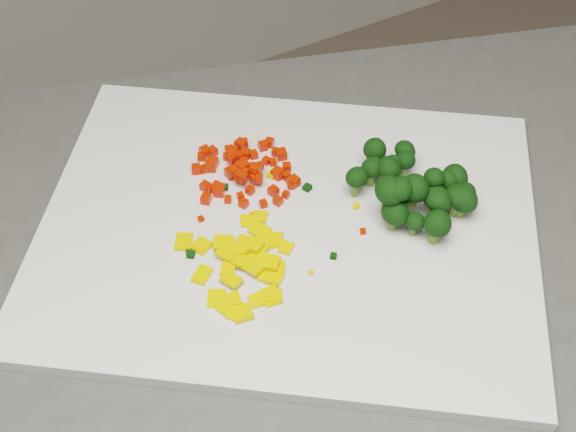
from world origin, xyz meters
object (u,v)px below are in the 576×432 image
pepper_pile (241,255)px  broccoli_pile (408,185)px  carrot_pile (243,166)px  cutting_board (288,227)px

pepper_pile → broccoli_pile: (0.18, -0.01, 0.02)m
broccoli_pile → carrot_pile: bearing=136.6°
carrot_pile → broccoli_pile: size_ratio=0.83×
carrot_pile → pepper_pile: size_ratio=0.86×
pepper_pile → broccoli_pile: broccoli_pile is taller
carrot_pile → pepper_pile: carrot_pile is taller
cutting_board → carrot_pile: bearing=96.2°
cutting_board → broccoli_pile: 0.12m
pepper_pile → broccoli_pile: size_ratio=0.97×
carrot_pile → pepper_pile: bearing=-118.0°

